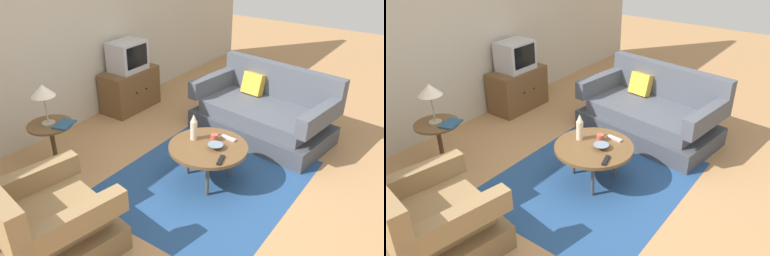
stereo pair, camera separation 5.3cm
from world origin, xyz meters
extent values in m
plane|color=#AD7F51|center=(0.00, 0.00, 0.00)|extent=(16.00, 16.00, 0.00)
cube|color=#BCB29E|center=(0.00, 2.39, 1.35)|extent=(9.00, 0.12, 2.70)
cube|color=navy|center=(0.11, 0.06, 0.00)|extent=(2.20, 1.85, 0.00)
cube|color=brown|center=(-1.49, 0.56, 0.12)|extent=(1.07, 1.05, 0.24)
cube|color=#93754C|center=(-1.49, 0.56, 0.33)|extent=(0.88, 0.75, 0.18)
cube|color=#93754C|center=(-1.56, 0.18, 0.52)|extent=(0.94, 0.30, 0.20)
cube|color=#93754C|center=(-1.43, 0.93, 0.52)|extent=(0.94, 0.30, 0.20)
cube|color=#3E424B|center=(1.39, 0.06, 0.12)|extent=(1.18, 1.86, 0.24)
cube|color=#4C515B|center=(1.39, 0.06, 0.33)|extent=(1.00, 1.56, 0.18)
cube|color=#4C515B|center=(1.79, 0.01, 0.65)|extent=(0.37, 1.75, 0.46)
cube|color=#4C515B|center=(1.50, 0.86, 0.54)|extent=(0.97, 0.27, 0.24)
cube|color=#4C515B|center=(1.28, -0.73, 0.54)|extent=(0.97, 0.27, 0.24)
cube|color=gold|center=(1.70, 0.37, 0.57)|extent=(0.23, 0.31, 0.31)
cylinder|color=brown|center=(0.11, 0.06, 0.42)|extent=(0.84, 0.84, 0.04)
cylinder|color=#4C4742|center=(0.09, 0.32, 0.20)|extent=(0.04, 0.04, 0.41)
cylinder|color=#4C4742|center=(-0.11, -0.08, 0.20)|extent=(0.04, 0.04, 0.41)
cylinder|color=#4C4742|center=(0.32, -0.09, 0.20)|extent=(0.04, 0.04, 0.41)
cylinder|color=brown|center=(-0.68, 1.64, 0.54)|extent=(0.49, 0.49, 0.02)
cylinder|color=#47311C|center=(-0.68, 1.64, 0.27)|extent=(0.05, 0.05, 0.53)
cylinder|color=#47311C|center=(-0.68, 1.64, 0.01)|extent=(0.27, 0.27, 0.02)
cube|color=brown|center=(1.03, 2.07, 0.30)|extent=(0.87, 0.45, 0.61)
sphere|color=black|center=(0.93, 1.83, 0.33)|extent=(0.02, 0.02, 0.02)
sphere|color=black|center=(1.13, 1.83, 0.33)|extent=(0.02, 0.02, 0.02)
cube|color=#B7B7BC|center=(1.03, 2.07, 0.82)|extent=(0.51, 0.38, 0.42)
cube|color=black|center=(1.03, 1.88, 0.85)|extent=(0.40, 0.01, 0.31)
cylinder|color=#9E937A|center=(-0.68, 1.65, 0.57)|extent=(0.15, 0.15, 0.02)
cylinder|color=#9E937A|center=(-0.68, 1.65, 0.73)|extent=(0.02, 0.02, 0.31)
cone|color=beige|center=(-0.68, 1.65, 0.95)|extent=(0.26, 0.26, 0.13)
cylinder|color=beige|center=(0.13, 0.27, 0.55)|extent=(0.08, 0.08, 0.21)
cone|color=beige|center=(0.13, 0.27, 0.69)|extent=(0.07, 0.07, 0.09)
cylinder|color=#B74C3D|center=(0.24, 0.07, 0.48)|extent=(0.08, 0.08, 0.08)
torus|color=#B74C3D|center=(0.29, 0.07, 0.48)|extent=(0.05, 0.01, 0.05)
cone|color=slate|center=(0.10, -0.03, 0.46)|extent=(0.16, 0.16, 0.05)
cube|color=black|center=(-0.07, -0.20, 0.45)|extent=(0.18, 0.09, 0.02)
cube|color=#B2B2B7|center=(0.35, -0.04, 0.45)|extent=(0.07, 0.18, 0.02)
cube|color=navy|center=(-0.60, 1.48, 0.57)|extent=(0.28, 0.24, 0.02)
camera|label=1|loc=(-2.86, -1.84, 2.50)|focal=36.29mm
camera|label=2|loc=(-2.83, -1.88, 2.50)|focal=36.29mm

